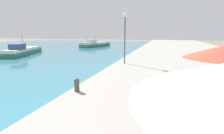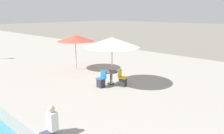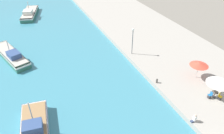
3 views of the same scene
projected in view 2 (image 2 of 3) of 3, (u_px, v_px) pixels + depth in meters
The scene contains 6 objects.
cafe_umbrella_pink at pixel (112, 42), 11.70m from camera, with size 3.00×3.00×2.64m.
cafe_umbrella_white at pixel (75, 38), 15.07m from camera, with size 2.53×2.53×2.44m.
cafe_table at pixel (111, 75), 12.18m from camera, with size 0.80×0.80×0.74m.
cafe_chair_left at pixel (101, 81), 11.74m from camera, with size 0.44×0.41×0.91m.
cafe_chair_right at pixel (122, 80), 11.91m from camera, with size 0.51×0.53×0.91m.
person_at_quay at pixel (51, 122), 7.08m from camera, with size 0.55×0.36×1.02m.
Camera 2 is at (-2.95, -0.55, 4.60)m, focal length 35.00 mm.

